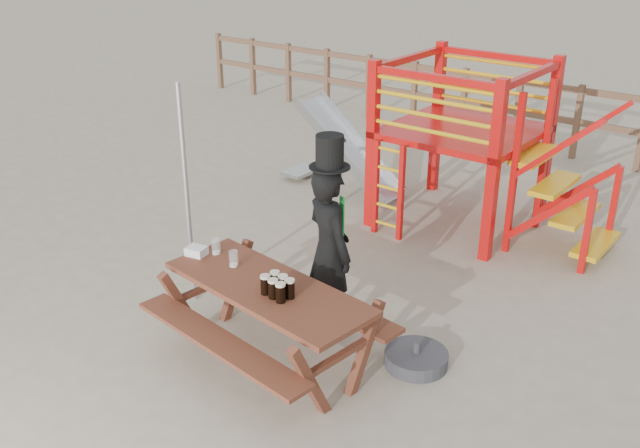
{
  "coord_description": "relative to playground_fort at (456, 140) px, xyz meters",
  "views": [
    {
      "loc": [
        4.02,
        -4.18,
        3.73
      ],
      "look_at": [
        0.14,
        0.8,
        0.91
      ],
      "focal_mm": 40.0,
      "sensor_mm": 36.0,
      "label": 1
    }
  ],
  "objects": [
    {
      "name": "back_fence",
      "position": [
        -0.12,
        3.42,
        -0.34
      ],
      "size": [
        15.09,
        0.09,
        1.2
      ],
      "color": "brown",
      "rests_on": "ground"
    },
    {
      "name": "metal_pole",
      "position": [
        -1.1,
        -3.47,
        0.06
      ],
      "size": [
        0.05,
        0.05,
        2.27
      ],
      "primitive_type": "cylinder",
      "color": "#B2B2B7",
      "rests_on": "ground"
    },
    {
      "name": "parasol_base",
      "position": [
        1.33,
        -3.07,
        -1.01
      ],
      "size": [
        0.57,
        0.57,
        0.24
      ],
      "color": "#37373C",
      "rests_on": "ground"
    },
    {
      "name": "man_with_hat",
      "position": [
        0.34,
        -3.05,
        -0.21
      ],
      "size": [
        0.7,
        0.6,
        1.94
      ],
      "rotation": [
        0.0,
        0.0,
        2.73
      ],
      "color": "black",
      "rests_on": "ground"
    },
    {
      "name": "picnic_table",
      "position": [
        0.25,
        -3.82,
        -0.59
      ],
      "size": [
        2.11,
        1.57,
        0.76
      ],
      "rotation": [
        0.0,
        0.0,
        -0.11
      ],
      "color": "brown",
      "rests_on": "ground"
    },
    {
      "name": "ground",
      "position": [
        -0.12,
        -3.58,
        -1.07
      ],
      "size": [
        60.0,
        60.0,
        0.0
      ],
      "primitive_type": "plane",
      "color": "tan",
      "rests_on": "ground"
    },
    {
      "name": "stout_pints",
      "position": [
        0.44,
        -3.89,
        -0.22
      ],
      "size": [
        0.29,
        0.21,
        0.17
      ],
      "color": "black",
      "rests_on": "picnic_table"
    },
    {
      "name": "playground_fort",
      "position": [
        0.0,
        0.0,
        0.0
      ],
      "size": [
        4.71,
        1.84,
        2.1
      ],
      "color": "red",
      "rests_on": "ground"
    },
    {
      "name": "empty_glasses",
      "position": [
        -0.38,
        -3.69,
        -0.24
      ],
      "size": [
        0.39,
        0.17,
        0.15
      ],
      "color": "silver",
      "rests_on": "picnic_table"
    },
    {
      "name": "paper_bag",
      "position": [
        -0.66,
        -3.78,
        -0.27
      ],
      "size": [
        0.2,
        0.17,
        0.08
      ],
      "primitive_type": "cube",
      "rotation": [
        0.0,
        0.0,
        0.2
      ],
      "color": "white",
      "rests_on": "picnic_table"
    }
  ]
}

